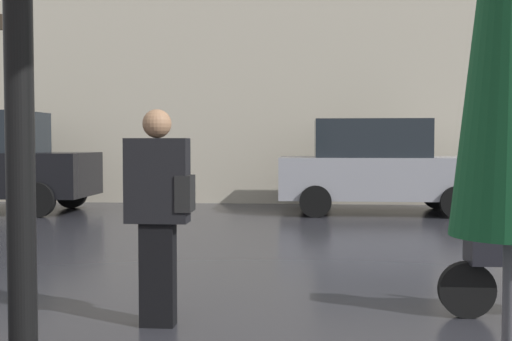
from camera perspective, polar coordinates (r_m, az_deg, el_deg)
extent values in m
cylinder|color=black|center=(1.70, -20.39, -0.72)|extent=(0.07, 0.07, 2.68)
cube|color=black|center=(5.07, -8.79, -9.19)|extent=(0.27, 0.17, 0.81)
cube|color=black|center=(4.97, -8.85, -0.89)|extent=(0.48, 0.22, 0.65)
sphere|color=#936B4C|center=(4.96, -8.89, 4.18)|extent=(0.22, 0.22, 0.22)
cube|color=black|center=(4.93, -6.39, -2.05)|extent=(0.12, 0.24, 0.28)
cylinder|color=black|center=(5.54, 18.41, -10.12)|extent=(0.46, 0.09, 0.46)
cube|color=black|center=(5.45, 19.00, -3.31)|extent=(0.28, 0.28, 0.24)
cylinder|color=black|center=(14.43, -16.25, -1.92)|extent=(0.68, 0.18, 0.68)
cylinder|color=black|center=(12.80, -19.04, -2.51)|extent=(0.68, 0.18, 0.68)
cube|color=gray|center=(13.11, 11.08, -0.62)|extent=(4.06, 1.76, 0.83)
cube|color=black|center=(13.07, 10.22, 2.86)|extent=(2.23, 1.62, 0.76)
cylinder|color=black|center=(14.21, 15.94, -2.11)|extent=(0.61, 0.18, 0.61)
cylinder|color=black|center=(12.50, 17.56, -2.75)|extent=(0.61, 0.18, 0.61)
cylinder|color=black|center=(13.92, 5.24, -2.11)|extent=(0.61, 0.18, 0.61)
cylinder|color=black|center=(12.17, 5.36, -2.78)|extent=(0.61, 0.18, 0.61)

